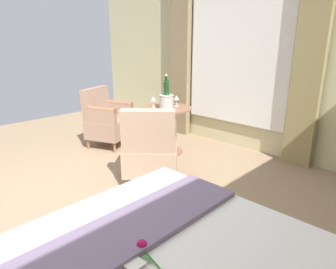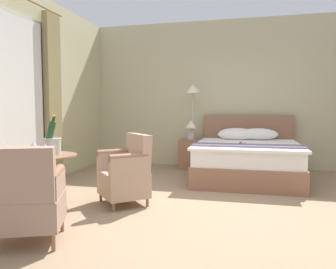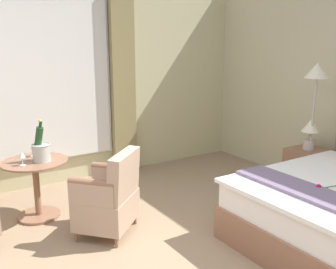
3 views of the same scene
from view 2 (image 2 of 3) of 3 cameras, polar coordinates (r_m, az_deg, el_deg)
ground_plane at (r=4.00m, az=9.73°, el=-13.00°), size 7.60×7.60×0.00m
wall_headboard_side at (r=6.93m, az=11.75°, el=6.90°), size 6.12×0.12×3.02m
wall_window_side at (r=5.05m, az=-27.26°, el=7.37°), size 0.27×6.22×3.02m
bed at (r=5.83m, az=13.59°, el=-4.03°), size 1.75×2.08×1.08m
nightstand at (r=6.63m, az=4.02°, el=-3.41°), size 0.46×0.47×0.59m
bedside_lamp at (r=6.58m, az=4.04°, el=1.26°), size 0.22×0.22×0.39m
floor_lamp_brass at (r=6.55m, az=4.36°, el=6.01°), size 0.30×0.30×1.70m
side_table_round at (r=4.09m, az=-20.54°, el=-7.15°), size 0.72×0.72×0.67m
champagne_bucket at (r=4.06m, az=-19.52°, el=-1.40°), size 0.20×0.20×0.47m
wine_glass_near_bucket at (r=4.17m, az=-22.35°, el=-1.65°), size 0.08×0.08×0.15m
wine_glass_near_edge at (r=3.86m, az=-20.61°, el=-2.10°), size 0.07×0.07×0.15m
armchair_by_window at (r=4.19m, az=-7.31°, el=-6.68°), size 0.79×0.79×0.88m
armchair_facing_bed at (r=3.17m, az=-23.56°, el=-10.20°), size 0.76×0.74×0.89m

